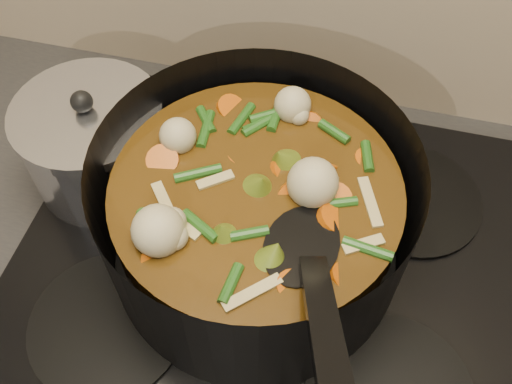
# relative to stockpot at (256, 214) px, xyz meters

# --- Properties ---
(counter) EXTENTS (2.64, 0.64, 0.91)m
(counter) POSITION_rel_stockpot_xyz_m (0.02, -0.01, -0.55)
(counter) COLOR brown
(counter) RESTS_ON ground
(stovetop) EXTENTS (0.62, 0.54, 0.03)m
(stovetop) POSITION_rel_stockpot_xyz_m (0.02, -0.01, -0.09)
(stovetop) COLOR black
(stovetop) RESTS_ON counter
(stockpot) EXTENTS (0.36, 0.46, 0.25)m
(stockpot) POSITION_rel_stockpot_xyz_m (0.00, 0.00, 0.00)
(stockpot) COLOR black
(stockpot) RESTS_ON stovetop
(saucepan) EXTENTS (0.18, 0.18, 0.15)m
(saucepan) POSITION_rel_stockpot_xyz_m (-0.23, 0.07, -0.02)
(saucepan) COLOR silver
(saucepan) RESTS_ON stovetop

